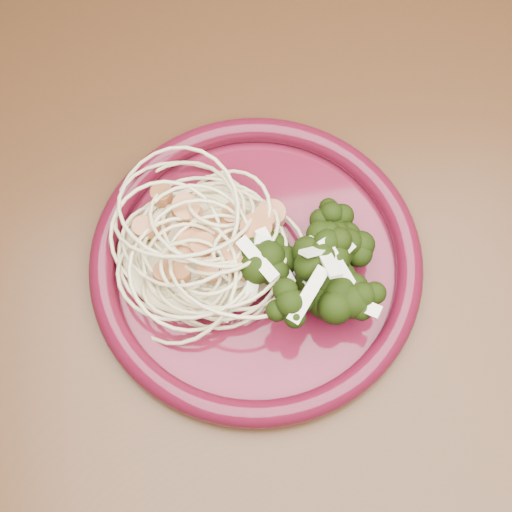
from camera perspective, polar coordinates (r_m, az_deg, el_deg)
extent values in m
plane|color=brown|center=(1.32, 3.05, -11.13)|extent=(3.50, 3.50, 0.00)
cube|color=#472814|center=(0.63, 6.29, 3.03)|extent=(1.20, 0.80, 0.04)
cylinder|color=#520E1F|center=(0.59, 0.00, -0.66)|extent=(0.35, 0.35, 0.01)
torus|color=#520A1C|center=(0.58, 0.00, -0.32)|extent=(0.35, 0.35, 0.02)
ellipsoid|color=beige|center=(0.57, -4.21, 0.93)|extent=(0.17, 0.16, 0.03)
ellipsoid|color=black|center=(0.56, 5.30, -0.68)|extent=(0.13, 0.16, 0.05)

